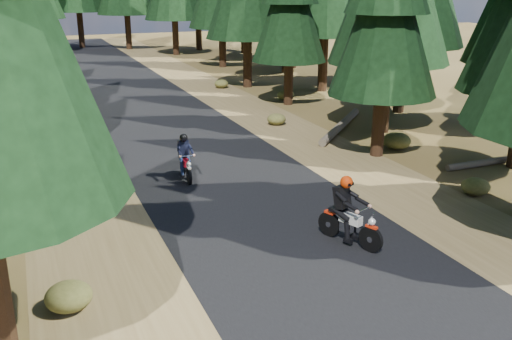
{
  "coord_description": "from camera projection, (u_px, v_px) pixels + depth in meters",
  "views": [
    {
      "loc": [
        -5.76,
        -12.53,
        6.13
      ],
      "look_at": [
        0.0,
        1.5,
        1.1
      ],
      "focal_mm": 40.0,
      "sensor_mm": 36.0,
      "label": 1
    }
  ],
  "objects": [
    {
      "name": "log_far",
      "position": [
        495.0,
        161.0,
        20.05
      ],
      "size": [
        4.15,
        0.24,
        0.24
      ],
      "primitive_type": "cylinder",
      "rotation": [
        0.0,
        1.57,
        -0.0
      ],
      "color": "#4C4233",
      "rests_on": "ground"
    },
    {
      "name": "log_near",
      "position": [
        341.0,
        126.0,
        24.81
      ],
      "size": [
        4.46,
        4.61,
        0.32
      ],
      "primitive_type": "cylinder",
      "rotation": [
        0.0,
        1.57,
        0.8
      ],
      "color": "#4C4233",
      "rests_on": "ground"
    },
    {
      "name": "rider_lead",
      "position": [
        350.0,
        222.0,
        13.83
      ],
      "size": [
        1.26,
        1.99,
        1.71
      ],
      "rotation": [
        0.0,
        0.0,
        3.53
      ],
      "color": "beige",
      "rests_on": "road"
    },
    {
      "name": "road",
      "position": [
        217.0,
        171.0,
        19.4
      ],
      "size": [
        6.0,
        100.0,
        0.01
      ],
      "primitive_type": "cube",
      "color": "black",
      "rests_on": "ground"
    },
    {
      "name": "rider_follow",
      "position": [
        186.0,
        165.0,
        18.4
      ],
      "size": [
        0.62,
        1.7,
        1.48
      ],
      "rotation": [
        0.0,
        0.0,
        3.07
      ],
      "color": "#AA0B18",
      "rests_on": "road"
    },
    {
      "name": "understory_shrubs",
      "position": [
        205.0,
        139.0,
        22.19
      ],
      "size": [
        15.49,
        29.0,
        0.67
      ],
      "color": "#474C1E",
      "rests_on": "ground"
    },
    {
      "name": "ground",
      "position": [
        278.0,
        226.0,
        15.01
      ],
      "size": [
        120.0,
        120.0,
        0.0
      ],
      "primitive_type": "plane",
      "color": "#4C3A1B",
      "rests_on": "ground"
    },
    {
      "name": "shoulder_l",
      "position": [
        77.0,
        188.0,
        17.74
      ],
      "size": [
        3.2,
        100.0,
        0.01
      ],
      "primitive_type": "cube",
      "color": "brown",
      "rests_on": "ground"
    },
    {
      "name": "shoulder_r",
      "position": [
        335.0,
        156.0,
        21.05
      ],
      "size": [
        3.2,
        100.0,
        0.01
      ],
      "primitive_type": "cube",
      "color": "brown",
      "rests_on": "ground"
    }
  ]
}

